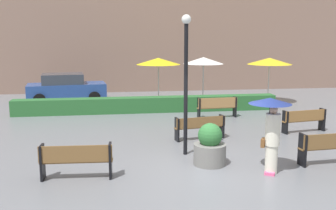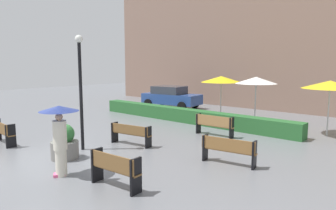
% 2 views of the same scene
% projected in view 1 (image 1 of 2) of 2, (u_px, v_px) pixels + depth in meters
% --- Properties ---
extents(ground_plane, '(60.00, 60.00, 0.00)m').
position_uv_depth(ground_plane, '(208.00, 170.00, 10.45)').
color(ground_plane, slate).
extents(bench_near_left, '(1.84, 0.47, 0.91)m').
position_uv_depth(bench_near_left, '(76.00, 159.00, 9.71)').
color(bench_near_left, brown).
rests_on(bench_near_left, ground).
extents(bench_near_right, '(1.59, 0.48, 0.92)m').
position_uv_depth(bench_near_right, '(327.00, 146.00, 10.82)').
color(bench_near_right, brown).
rests_on(bench_near_right, ground).
extents(bench_mid_center, '(1.84, 0.65, 0.82)m').
position_uv_depth(bench_mid_center, '(200.00, 126.00, 13.48)').
color(bench_mid_center, brown).
rests_on(bench_mid_center, ground).
extents(bench_back_row, '(1.82, 0.44, 0.91)m').
position_uv_depth(bench_back_row, '(217.00, 106.00, 17.14)').
color(bench_back_row, '#9E7242').
rests_on(bench_back_row, ground).
extents(bench_far_right, '(1.79, 0.60, 0.86)m').
position_uv_depth(bench_far_right, '(305.00, 119.00, 14.51)').
color(bench_far_right, olive).
rests_on(bench_far_right, ground).
extents(pedestrian_with_umbrella, '(1.11, 1.11, 2.03)m').
position_uv_depth(pedestrian_with_umbrella, '(271.00, 122.00, 9.99)').
color(pedestrian_with_umbrella, silver).
rests_on(pedestrian_with_umbrella, ground).
extents(planter_pot, '(0.92, 0.92, 1.20)m').
position_uv_depth(planter_pot, '(210.00, 147.00, 10.84)').
color(planter_pot, slate).
rests_on(planter_pot, ground).
extents(lamp_post, '(0.28, 0.28, 4.22)m').
position_uv_depth(lamp_post, '(186.00, 71.00, 11.42)').
color(lamp_post, black).
rests_on(lamp_post, ground).
extents(patio_umbrella_yellow, '(2.34, 2.34, 2.47)m').
position_uv_depth(patio_umbrella_yellow, '(158.00, 61.00, 20.43)').
color(patio_umbrella_yellow, silver).
rests_on(patio_umbrella_yellow, ground).
extents(patio_umbrella_white, '(2.14, 2.14, 2.51)m').
position_uv_depth(patio_umbrella_white, '(203.00, 61.00, 20.34)').
color(patio_umbrella_white, silver).
rests_on(patio_umbrella_white, ground).
extents(patio_umbrella_yellow_far, '(2.37, 2.37, 2.46)m').
position_uv_depth(patio_umbrella_yellow_far, '(269.00, 61.00, 20.64)').
color(patio_umbrella_yellow_far, silver).
rests_on(patio_umbrella_yellow_far, ground).
extents(hedge_strip, '(12.58, 0.70, 0.73)m').
position_uv_depth(hedge_strip, '(148.00, 105.00, 18.45)').
color(hedge_strip, '#28602D').
rests_on(hedge_strip, ground).
extents(building_facade, '(28.00, 1.20, 10.39)m').
position_uv_depth(building_facade, '(150.00, 12.00, 25.13)').
color(building_facade, '#846656').
rests_on(building_facade, ground).
extents(parked_car, '(4.39, 2.40, 1.57)m').
position_uv_depth(parked_car, '(66.00, 87.00, 21.28)').
color(parked_car, '#28478C').
rests_on(parked_car, ground).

